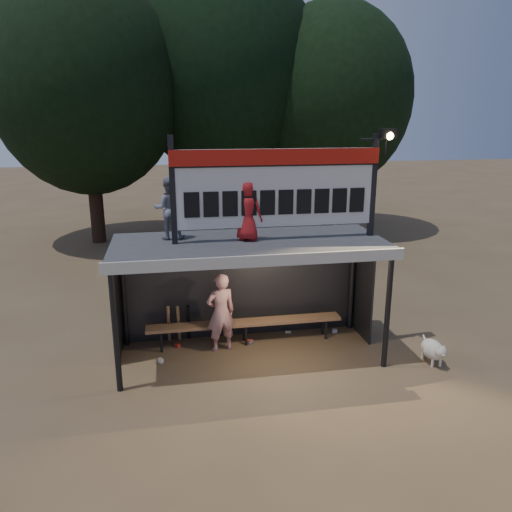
# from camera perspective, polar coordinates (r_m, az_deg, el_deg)

# --- Properties ---
(ground) EXTENTS (80.00, 80.00, 0.00)m
(ground) POSITION_cam_1_polar(r_m,az_deg,el_deg) (9.99, -0.74, -11.23)
(ground) COLOR brown
(ground) RESTS_ON ground
(player) EXTENTS (0.65, 0.50, 1.60)m
(player) POSITION_cam_1_polar(r_m,az_deg,el_deg) (9.89, -4.04, -6.46)
(player) COLOR silver
(player) RESTS_ON ground
(child_a) EXTENTS (0.56, 0.43, 1.15)m
(child_a) POSITION_cam_1_polar(r_m,az_deg,el_deg) (9.32, -9.95, 5.39)
(child_a) COLOR gray
(child_a) RESTS_ON dugout_shelter
(child_b) EXTENTS (0.64, 0.56, 1.09)m
(child_b) POSITION_cam_1_polar(r_m,az_deg,el_deg) (9.08, -0.97, 5.18)
(child_b) COLOR maroon
(child_b) RESTS_ON dugout_shelter
(dugout_shelter) EXTENTS (5.10, 2.08, 2.32)m
(dugout_shelter) POSITION_cam_1_polar(r_m,az_deg,el_deg) (9.53, -1.02, -0.62)
(dugout_shelter) COLOR #39393C
(dugout_shelter) RESTS_ON ground
(scoreboard_assembly) EXTENTS (4.10, 0.27, 1.99)m
(scoreboard_assembly) POSITION_cam_1_polar(r_m,az_deg,el_deg) (9.08, 2.71, 8.09)
(scoreboard_assembly) COLOR black
(scoreboard_assembly) RESTS_ON dugout_shelter
(bench) EXTENTS (4.00, 0.35, 0.48)m
(bench) POSITION_cam_1_polar(r_m,az_deg,el_deg) (10.30, -1.25, -7.71)
(bench) COLOR #976B47
(bench) RESTS_ON ground
(tree_left) EXTENTS (6.46, 6.46, 9.27)m
(tree_left) POSITION_cam_1_polar(r_m,az_deg,el_deg) (18.98, -18.87, 17.94)
(tree_left) COLOR #301D15
(tree_left) RESTS_ON ground
(tree_mid) EXTENTS (7.22, 7.22, 10.36)m
(tree_mid) POSITION_cam_1_polar(r_m,az_deg,el_deg) (20.49, -3.53, 20.32)
(tree_mid) COLOR black
(tree_mid) RESTS_ON ground
(tree_right) EXTENTS (6.08, 6.08, 8.72)m
(tree_right) POSITION_cam_1_polar(r_m,az_deg,el_deg) (20.34, 8.68, 17.45)
(tree_right) COLOR black
(tree_right) RESTS_ON ground
(dog) EXTENTS (0.36, 0.81, 0.49)m
(dog) POSITION_cam_1_polar(r_m,az_deg,el_deg) (10.13, 19.61, -10.06)
(dog) COLOR silver
(dog) RESTS_ON ground
(bats) EXTENTS (0.47, 0.33, 0.84)m
(bats) POSITION_cam_1_polar(r_m,az_deg,el_deg) (10.44, -8.84, -7.57)
(bats) COLOR #936A45
(bats) RESTS_ON ground
(litter) EXTENTS (3.82, 0.94, 0.08)m
(litter) POSITION_cam_1_polar(r_m,az_deg,el_deg) (10.43, -1.22, -9.77)
(litter) COLOR #B2261E
(litter) RESTS_ON ground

